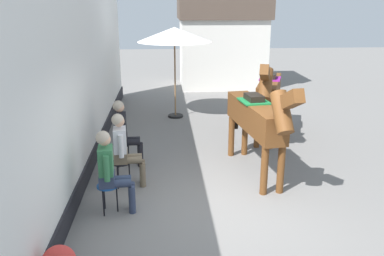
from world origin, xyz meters
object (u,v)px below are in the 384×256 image
(saddled_horse_far, at_px, (269,92))
(seated_visitor_far, at_px, (124,130))
(saddled_horse_near, at_px, (257,118))
(cafe_parasol, at_px, (175,35))
(seated_visitor_near, at_px, (110,168))
(seated_visitor_middle, at_px, (124,146))

(saddled_horse_far, bearing_deg, seated_visitor_far, -153.98)
(seated_visitor_far, relative_size, saddled_horse_near, 0.47)
(saddled_horse_near, distance_m, saddled_horse_far, 2.43)
(saddled_horse_far, distance_m, cafe_parasol, 3.21)
(seated_visitor_near, bearing_deg, cafe_parasol, 77.96)
(seated_visitor_middle, distance_m, cafe_parasol, 5.00)
(seated_visitor_far, relative_size, saddled_horse_far, 0.48)
(seated_visitor_near, relative_size, cafe_parasol, 0.54)
(seated_visitor_far, distance_m, saddled_horse_far, 3.79)
(seated_visitor_near, xyz_separation_m, saddled_horse_near, (2.63, 1.33, 0.38))
(seated_visitor_near, bearing_deg, saddled_horse_far, 46.65)
(saddled_horse_far, relative_size, cafe_parasol, 1.12)
(cafe_parasol, bearing_deg, seated_visitor_far, -107.71)
(saddled_horse_near, height_order, saddled_horse_far, same)
(seated_visitor_near, relative_size, seated_visitor_far, 1.00)
(saddled_horse_far, bearing_deg, cafe_parasol, 138.46)
(seated_visitor_middle, xyz_separation_m, saddled_horse_near, (2.50, 0.35, 0.38))
(seated_visitor_far, bearing_deg, cafe_parasol, 72.29)
(seated_visitor_far, height_order, cafe_parasol, cafe_parasol)
(seated_visitor_far, xyz_separation_m, saddled_horse_far, (3.39, 1.65, 0.38))
(seated_visitor_far, relative_size, cafe_parasol, 0.54)
(seated_visitor_middle, xyz_separation_m, cafe_parasol, (1.07, 4.62, 1.59))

